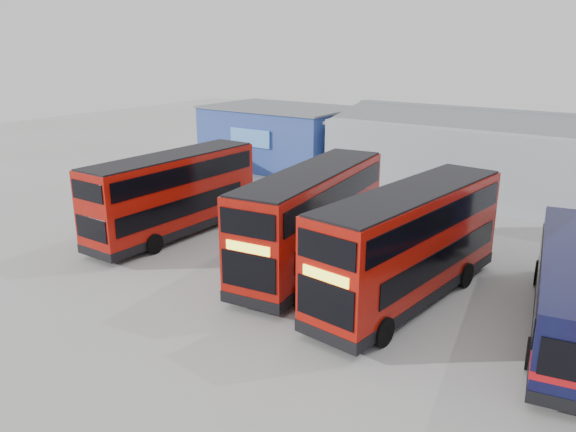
{
  "coord_description": "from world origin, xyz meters",
  "views": [
    {
      "loc": [
        14.43,
        -20.93,
        10.43
      ],
      "look_at": [
        -0.97,
        0.81,
        2.1
      ],
      "focal_mm": 35.0,
      "sensor_mm": 36.0,
      "label": 1
    }
  ],
  "objects_px": {
    "office_block": "(280,136)",
    "maintenance_shed": "(561,163)",
    "double_decker_centre": "(312,221)",
    "double_decker_left": "(174,196)",
    "panel_van": "(204,161)",
    "double_decker_right": "(409,246)"
  },
  "relations": [
    {
      "from": "double_decker_centre",
      "to": "panel_van",
      "type": "height_order",
      "value": "double_decker_centre"
    },
    {
      "from": "double_decker_left",
      "to": "office_block",
      "type": "bearing_deg",
      "value": -71.72
    },
    {
      "from": "double_decker_centre",
      "to": "double_decker_right",
      "type": "bearing_deg",
      "value": -13.63
    },
    {
      "from": "double_decker_left",
      "to": "maintenance_shed",
      "type": "bearing_deg",
      "value": -128.3
    },
    {
      "from": "office_block",
      "to": "panel_van",
      "type": "distance_m",
      "value": 7.22
    },
    {
      "from": "maintenance_shed",
      "to": "double_decker_centre",
      "type": "height_order",
      "value": "maintenance_shed"
    },
    {
      "from": "double_decker_left",
      "to": "double_decker_right",
      "type": "relative_size",
      "value": 0.94
    },
    {
      "from": "panel_van",
      "to": "double_decker_left",
      "type": "bearing_deg",
      "value": -75.84
    },
    {
      "from": "maintenance_shed",
      "to": "double_decker_right",
      "type": "xyz_separation_m",
      "value": [
        -1.98,
        -20.45,
        -0.22
      ]
    },
    {
      "from": "office_block",
      "to": "maintenance_shed",
      "type": "bearing_deg",
      "value": 5.21
    },
    {
      "from": "double_decker_centre",
      "to": "double_decker_right",
      "type": "height_order",
      "value": "double_decker_centre"
    },
    {
      "from": "double_decker_left",
      "to": "double_decker_right",
      "type": "xyz_separation_m",
      "value": [
        13.98,
        -0.21,
        0.1
      ]
    },
    {
      "from": "office_block",
      "to": "maintenance_shed",
      "type": "xyz_separation_m",
      "value": [
        22.0,
        2.01,
        0.02
      ]
    },
    {
      "from": "maintenance_shed",
      "to": "double_decker_centre",
      "type": "relative_size",
      "value": 2.63
    },
    {
      "from": "office_block",
      "to": "double_decker_left",
      "type": "xyz_separation_m",
      "value": [
        6.03,
        -18.23,
        -0.3
      ]
    },
    {
      "from": "double_decker_centre",
      "to": "double_decker_right",
      "type": "relative_size",
      "value": 1.01
    },
    {
      "from": "double_decker_centre",
      "to": "double_decker_right",
      "type": "distance_m",
      "value": 5.17
    },
    {
      "from": "office_block",
      "to": "panel_van",
      "type": "xyz_separation_m",
      "value": [
        -2.93,
        -6.44,
        -1.45
      ]
    },
    {
      "from": "double_decker_centre",
      "to": "office_block",
      "type": "bearing_deg",
      "value": 122.3
    },
    {
      "from": "maintenance_shed",
      "to": "panel_van",
      "type": "height_order",
      "value": "maintenance_shed"
    },
    {
      "from": "maintenance_shed",
      "to": "panel_van",
      "type": "relative_size",
      "value": 6.18
    },
    {
      "from": "double_decker_centre",
      "to": "maintenance_shed",
      "type": "bearing_deg",
      "value": 62.85
    }
  ]
}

